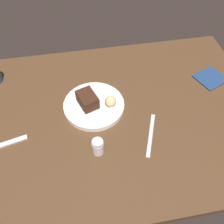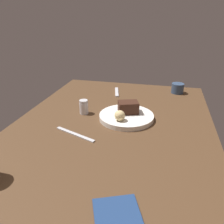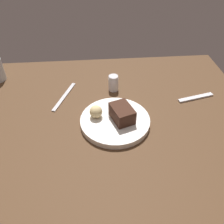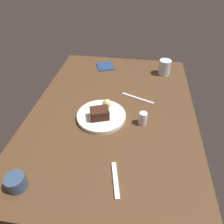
{
  "view_description": "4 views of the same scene",
  "coord_description": "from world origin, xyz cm",
  "px_view_note": "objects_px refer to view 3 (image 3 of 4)",
  "views": [
    {
      "loc": [
        11.64,
        59.86,
        80.55
      ],
      "look_at": [
        1.05,
        0.96,
        5.66
      ],
      "focal_mm": 40.32,
      "sensor_mm": 36.0,
      "label": 1
    },
    {
      "loc": [
        -84.47,
        -19.9,
        48.07
      ],
      "look_at": [
        6.12,
        1.47,
        6.19
      ],
      "focal_mm": 37.14,
      "sensor_mm": 36.0,
      "label": 2
    },
    {
      "loc": [
        1.02,
        -64.78,
        59.99
      ],
      "look_at": [
        6.44,
        -2.6,
        6.35
      ],
      "focal_mm": 37.95,
      "sensor_mm": 36.0,
      "label": 3
    },
    {
      "loc": [
        81.14,
        11.45,
        70.87
      ],
      "look_at": [
        6.08,
        0.33,
        6.3
      ],
      "focal_mm": 32.63,
      "sensor_mm": 36.0,
      "label": 4
    }
  ],
  "objects_px": {
    "dessert_plate": "(115,121)",
    "dessert_spoon": "(196,98)",
    "salt_shaker": "(113,83)",
    "butter_knife": "(64,96)",
    "bread_roll": "(96,112)",
    "chocolate_cake_slice": "(122,113)"
  },
  "relations": [
    {
      "from": "dessert_spoon",
      "to": "salt_shaker",
      "type": "bearing_deg",
      "value": 151.54
    },
    {
      "from": "chocolate_cake_slice",
      "to": "butter_knife",
      "type": "bearing_deg",
      "value": 140.53
    },
    {
      "from": "chocolate_cake_slice",
      "to": "bread_roll",
      "type": "relative_size",
      "value": 1.97
    },
    {
      "from": "bread_roll",
      "to": "butter_knife",
      "type": "distance_m",
      "value": 0.2
    },
    {
      "from": "bread_roll",
      "to": "dessert_spoon",
      "type": "relative_size",
      "value": 0.29
    },
    {
      "from": "bread_roll",
      "to": "chocolate_cake_slice",
      "type": "bearing_deg",
      "value": -13.26
    },
    {
      "from": "dessert_spoon",
      "to": "bread_roll",
      "type": "bearing_deg",
      "value": -179.28
    },
    {
      "from": "dessert_plate",
      "to": "dessert_spoon",
      "type": "xyz_separation_m",
      "value": [
        0.33,
        0.12,
        -0.01
      ]
    },
    {
      "from": "chocolate_cake_slice",
      "to": "dessert_plate",
      "type": "bearing_deg",
      "value": 172.66
    },
    {
      "from": "salt_shaker",
      "to": "butter_knife",
      "type": "distance_m",
      "value": 0.2
    },
    {
      "from": "chocolate_cake_slice",
      "to": "dessert_spoon",
      "type": "relative_size",
      "value": 0.58
    },
    {
      "from": "dessert_plate",
      "to": "butter_knife",
      "type": "xyz_separation_m",
      "value": [
        -0.19,
        0.17,
        -0.01
      ]
    },
    {
      "from": "dessert_plate",
      "to": "salt_shaker",
      "type": "bearing_deg",
      "value": 86.47
    },
    {
      "from": "chocolate_cake_slice",
      "to": "salt_shaker",
      "type": "bearing_deg",
      "value": 92.92
    },
    {
      "from": "bread_roll",
      "to": "salt_shaker",
      "type": "distance_m",
      "value": 0.2
    },
    {
      "from": "dessert_spoon",
      "to": "chocolate_cake_slice",
      "type": "bearing_deg",
      "value": -172.16
    },
    {
      "from": "dessert_plate",
      "to": "salt_shaker",
      "type": "distance_m",
      "value": 0.2
    },
    {
      "from": "dessert_spoon",
      "to": "butter_knife",
      "type": "xyz_separation_m",
      "value": [
        -0.52,
        0.05,
        -0.0
      ]
    },
    {
      "from": "dessert_spoon",
      "to": "butter_knife",
      "type": "distance_m",
      "value": 0.52
    },
    {
      "from": "chocolate_cake_slice",
      "to": "salt_shaker",
      "type": "xyz_separation_m",
      "value": [
        -0.01,
        0.21,
        -0.01
      ]
    },
    {
      "from": "dessert_plate",
      "to": "bread_roll",
      "type": "xyz_separation_m",
      "value": [
        -0.06,
        0.02,
        0.03
      ]
    },
    {
      "from": "salt_shaker",
      "to": "bread_roll",
      "type": "bearing_deg",
      "value": -112.52
    }
  ]
}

